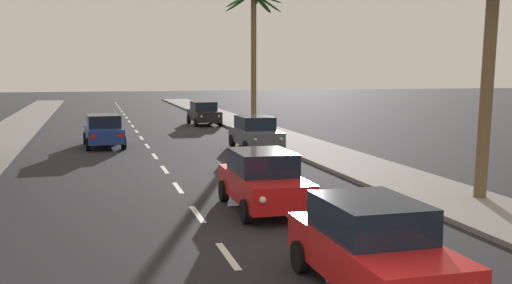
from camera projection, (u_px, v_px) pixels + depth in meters
sidewalk_right at (327, 154)px, 28.80m from camera, size 3.20×110.00×0.14m
lane_markings at (167, 159)px, 27.63m from camera, size 4.28×89.66×0.01m
sedan_lead_at_stop_bar at (372, 246)px, 11.03m from camera, size 1.97×4.46×1.68m
sedan_third_in_queue at (263, 180)px, 17.63m from camera, size 1.95×4.45×1.68m
sedan_oncoming_far at (104, 130)px, 32.04m from camera, size 2.13×4.52×1.68m
sedan_parked_nearest_kerb at (255, 133)px, 30.80m from camera, size 2.00×4.47×1.68m
sedan_parked_mid_kerb at (204, 113)px, 44.84m from camera, size 2.03×4.48×1.68m
palm_right_second at (491, 30)px, 18.22m from camera, size 3.34×3.18×7.26m
palm_right_farthest at (254, 29)px, 40.25m from camera, size 3.82×4.16×9.18m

